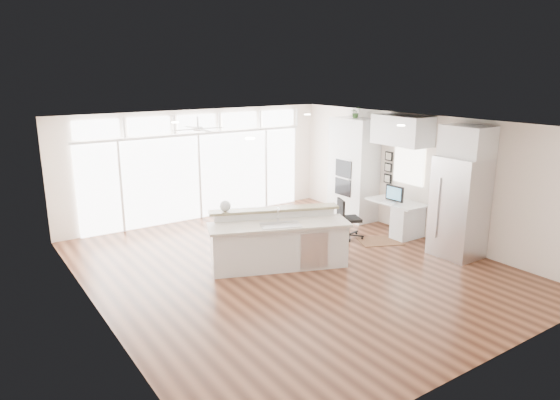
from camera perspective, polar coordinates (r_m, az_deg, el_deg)
floor at (r=9.54m, az=1.21°, el=-7.70°), size 7.00×8.00×0.02m
ceiling at (r=8.88m, az=1.31°, el=8.71°), size 7.00×8.00×0.02m
wall_back at (r=12.51m, az=-9.42°, el=3.99°), size 7.00×0.04×2.70m
wall_front at (r=6.44m, az=22.47°, el=-7.11°), size 7.00×0.04×2.70m
wall_left at (r=7.71m, az=-20.51°, el=-3.40°), size 0.04×8.00×2.70m
wall_right at (r=11.45m, az=15.71°, el=2.66°), size 0.04×8.00×2.70m
glass_wall at (r=12.52m, az=-9.25°, el=2.60°), size 5.80×0.06×2.08m
transom_row at (r=12.32m, az=-9.50°, el=8.67°), size 5.90×0.06×0.40m
desk_window at (r=11.57m, az=14.53°, el=3.88°), size 0.04×0.85×0.85m
ceiling_fan at (r=11.07m, az=-9.38°, el=8.54°), size 1.16×1.16×0.32m
recessed_lights at (r=9.04m, az=0.56°, el=8.69°), size 3.40×3.00×0.02m
oven_cabinet at (r=12.46m, az=8.40°, el=3.52°), size 0.64×1.20×2.50m
desk_nook at (r=11.60m, az=13.08°, el=-1.96°), size 0.72×1.30×0.76m
upper_cabinets at (r=11.24m, az=13.79°, el=7.75°), size 0.64×1.30×0.64m
refrigerator at (r=10.42m, az=19.81°, el=-0.79°), size 0.76×0.90×2.00m
fridge_cabinet at (r=10.22m, az=20.64°, el=6.31°), size 0.64×0.90×0.60m
framed_photos at (r=12.01m, az=12.28°, el=3.66°), size 0.06×0.22×0.80m
kitchen_island at (r=9.35m, az=-0.09°, el=-4.69°), size 2.80×1.88×1.04m
rug at (r=11.11m, az=11.35°, el=-4.62°), size 1.08×0.96×0.01m
office_chair at (r=11.10m, az=7.95°, el=-2.12°), size 0.58×0.57×0.89m
fishbowl at (r=9.40m, az=-6.29°, el=-0.68°), size 0.29×0.29×0.21m
monitor at (r=11.40m, az=12.97°, el=0.76°), size 0.11×0.48×0.39m
keyboard at (r=11.32m, az=12.32°, el=-0.28°), size 0.16×0.35×0.02m
potted_plant at (r=12.27m, az=8.63°, el=9.73°), size 0.24×0.27×0.21m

